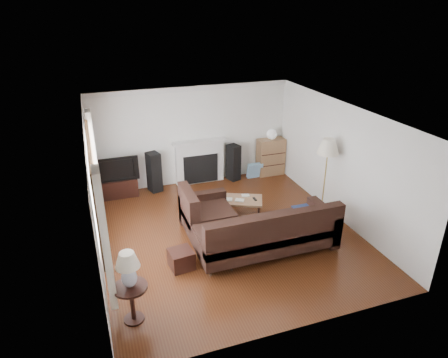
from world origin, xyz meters
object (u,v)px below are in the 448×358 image
object	(u,v)px
coffee_table	(238,207)
floor_lamp	(325,178)
tv_stand	(119,187)
bookshelf	(271,157)
sectional_sofa	(266,229)
side_table	(132,303)

from	to	relation	value
coffee_table	floor_lamp	bearing A→B (deg)	5.84
tv_stand	bookshelf	bearing A→B (deg)	0.42
sectional_sofa	floor_lamp	xyz separation A→B (m)	(1.76, 0.88, 0.42)
tv_stand	coffee_table	size ratio (longest dim) A/B	0.87
tv_stand	floor_lamp	distance (m)	4.85
bookshelf	tv_stand	bearing A→B (deg)	-179.58
bookshelf	coffee_table	world-z (taller)	bookshelf
coffee_table	side_table	world-z (taller)	side_table
bookshelf	floor_lamp	xyz separation A→B (m)	(0.11, -2.44, 0.38)
tv_stand	side_table	distance (m)	4.31
tv_stand	bookshelf	xyz separation A→B (m)	(4.05, 0.03, 0.28)
tv_stand	floor_lamp	bearing A→B (deg)	-30.04
bookshelf	sectional_sofa	size ratio (longest dim) A/B	0.35
tv_stand	bookshelf	world-z (taller)	bookshelf
floor_lamp	sectional_sofa	bearing A→B (deg)	-153.42
bookshelf	coffee_table	distance (m)	2.51
floor_lamp	bookshelf	bearing A→B (deg)	92.62
tv_stand	sectional_sofa	size ratio (longest dim) A/B	0.31
coffee_table	tv_stand	bearing A→B (deg)	166.14
coffee_table	floor_lamp	world-z (taller)	floor_lamp
floor_lamp	coffee_table	bearing A→B (deg)	162.20
coffee_table	sectional_sofa	bearing A→B (deg)	-66.30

